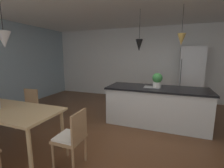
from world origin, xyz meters
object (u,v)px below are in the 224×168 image
dining_table (7,112)px  refrigerator (191,76)px  chair_kitchen_end (72,136)px  kitchen_island (156,105)px  potted_plant_on_island (157,80)px  chair_far_left (28,107)px

dining_table → refrigerator: refrigerator is taller
chair_kitchen_end → dining_table: bearing=-180.0°
chair_kitchen_end → kitchen_island: kitchen_island is taller
dining_table → chair_kitchen_end: chair_kitchen_end is taller
dining_table → kitchen_island: size_ratio=0.82×
potted_plant_on_island → dining_table: bearing=-139.5°
chair_kitchen_end → kitchen_island: bearing=63.1°
chair_far_left → refrigerator: refrigerator is taller
chair_far_left → potted_plant_on_island: 3.09m
dining_table → potted_plant_on_island: 3.11m
dining_table → potted_plant_on_island: bearing=40.5°
dining_table → chair_far_left: chair_far_left is taller
chair_far_left → chair_kitchen_end: size_ratio=1.00×
dining_table → chair_far_left: (-0.44, 0.80, -0.20)m
chair_far_left → chair_kitchen_end: (1.77, -0.80, 0.00)m
kitchen_island → dining_table: bearing=-139.6°
chair_far_left → chair_kitchen_end: same height
dining_table → refrigerator: 5.16m
kitchen_island → potted_plant_on_island: size_ratio=6.71×
refrigerator → potted_plant_on_island: size_ratio=5.58×
dining_table → chair_kitchen_end: 1.35m
chair_far_left → refrigerator: (3.69, 3.20, 0.50)m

